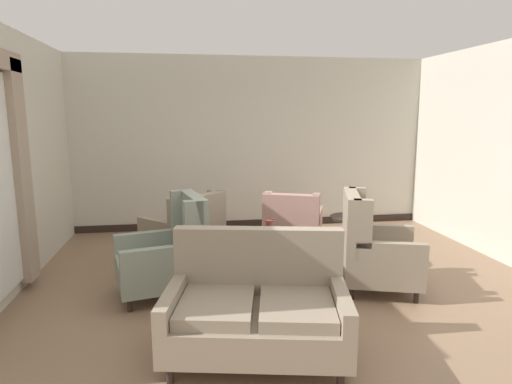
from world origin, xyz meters
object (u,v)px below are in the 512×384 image
(settee, at_px, (257,309))
(armchair_foreground_right, at_px, (187,233))
(coffee_table, at_px, (273,252))
(side_table, at_px, (349,236))
(armchair_back_corner, at_px, (373,250))
(armchair_near_window, at_px, (169,255))
(porcelain_vase, at_px, (269,233))
(armchair_near_sideboard, at_px, (293,229))

(settee, distance_m, armchair_foreground_right, 2.47)
(coffee_table, distance_m, armchair_foreground_right, 1.38)
(coffee_table, xyz_separation_m, side_table, (1.12, 0.49, 0.00))
(armchair_back_corner, height_order, armchair_foreground_right, armchair_back_corner)
(armchair_near_window, bearing_deg, armchair_back_corner, 71.23)
(porcelain_vase, relative_size, side_table, 0.45)
(armchair_foreground_right, height_order, armchair_near_window, armchair_near_window)
(porcelain_vase, xyz_separation_m, settee, (-0.38, -1.49, -0.21))
(coffee_table, bearing_deg, side_table, 23.70)
(armchair_back_corner, distance_m, armchair_foreground_right, 2.44)
(settee, xyz_separation_m, armchair_near_window, (-0.77, 1.38, 0.05))
(armchair_near_sideboard, bearing_deg, armchair_foreground_right, 19.02)
(coffee_table, relative_size, armchair_foreground_right, 0.76)
(coffee_table, height_order, settee, settee)
(armchair_near_sideboard, height_order, side_table, armchair_near_sideboard)
(settee, height_order, side_table, settee)
(armchair_back_corner, distance_m, armchair_near_window, 2.31)
(settee, xyz_separation_m, armchair_near_sideboard, (0.88, 2.35, 0.01))
(porcelain_vase, bearing_deg, armchair_near_sideboard, 59.83)
(porcelain_vase, distance_m, armchair_near_window, 1.17)
(armchair_back_corner, relative_size, armchair_foreground_right, 0.94)
(settee, bearing_deg, coffee_table, 85.16)
(armchair_foreground_right, distance_m, armchair_near_window, 1.03)
(side_table, bearing_deg, armchair_near_window, -166.73)
(settee, relative_size, side_table, 2.40)
(armchair_near_window, bearing_deg, armchair_near_sideboard, 106.62)
(armchair_near_window, xyz_separation_m, armchair_near_sideboard, (1.65, 0.96, -0.03))
(coffee_table, xyz_separation_m, armchair_back_corner, (1.12, -0.26, 0.06))
(porcelain_vase, relative_size, settee, 0.19)
(coffee_table, bearing_deg, armchair_near_window, -177.44)
(armchair_foreground_right, bearing_deg, side_table, 121.97)
(armchair_foreground_right, distance_m, side_table, 2.16)
(armchair_back_corner, bearing_deg, armchair_foreground_right, 76.96)
(settee, bearing_deg, armchair_foreground_right, 114.79)
(porcelain_vase, distance_m, armchair_foreground_right, 1.34)
(armchair_foreground_right, relative_size, armchair_near_sideboard, 1.12)
(armchair_foreground_right, height_order, side_table, armchair_foreground_right)
(settee, distance_m, armchair_near_sideboard, 2.51)
(armchair_back_corner, height_order, armchair_near_sideboard, armchair_back_corner)
(side_table, bearing_deg, armchair_near_sideboard, 147.43)
(coffee_table, xyz_separation_m, armchair_near_window, (-1.19, -0.05, 0.05))
(porcelain_vase, distance_m, settee, 1.55)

